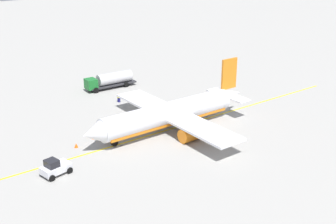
{
  "coord_description": "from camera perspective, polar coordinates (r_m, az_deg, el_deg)",
  "views": [
    {
      "loc": [
        35.96,
        48.31,
        26.16
      ],
      "look_at": [
        0.0,
        0.0,
        3.0
      ],
      "focal_mm": 44.88,
      "sensor_mm": 36.0,
      "label": 1
    }
  ],
  "objects": [
    {
      "name": "fuel_tanker",
      "position": [
        86.06,
        -7.88,
        4.34
      ],
      "size": [
        10.76,
        3.06,
        3.15
      ],
      "color": "#2D2D33",
      "rests_on": "ground"
    },
    {
      "name": "airplane",
      "position": [
        64.96,
        0.36,
        -0.24
      ],
      "size": [
        29.99,
        26.65,
        9.53
      ],
      "color": "white",
      "rests_on": "ground"
    },
    {
      "name": "pushback_tug",
      "position": [
        54.42,
        -15.09,
        -7.29
      ],
      "size": [
        3.93,
        2.94,
        2.2
      ],
      "color": "silver",
      "rests_on": "ground"
    },
    {
      "name": "refueling_worker",
      "position": [
        77.96,
        -6.7,
        1.92
      ],
      "size": [
        0.48,
        0.59,
        1.71
      ],
      "color": "navy",
      "rests_on": "ground"
    },
    {
      "name": "safety_cone_wingtip",
      "position": [
        63.53,
        -10.05,
        -3.26
      ],
      "size": [
        0.66,
        0.66,
        0.74
      ],
      "primitive_type": "cone",
      "color": "#F2590F",
      "rests_on": "ground"
    },
    {
      "name": "ground_plane",
      "position": [
        65.66,
        0.0,
        -2.44
      ],
      "size": [
        400.0,
        400.0,
        0.0
      ],
      "primitive_type": "plane",
      "color": "#9E9B96"
    },
    {
      "name": "taxi_line_marking",
      "position": [
        65.66,
        0.0,
        -2.44
      ],
      "size": [
        76.92,
        0.33,
        0.01
      ],
      "primitive_type": "cube",
      "rotation": [
        0.0,
        0.0,
        -0.0
      ],
      "color": "yellow",
      "rests_on": "ground"
    },
    {
      "name": "safety_cone_nose",
      "position": [
        61.26,
        -12.37,
        -4.45
      ],
      "size": [
        0.56,
        0.56,
        0.62
      ],
      "primitive_type": "cone",
      "color": "#F2590F",
      "rests_on": "ground"
    }
  ]
}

